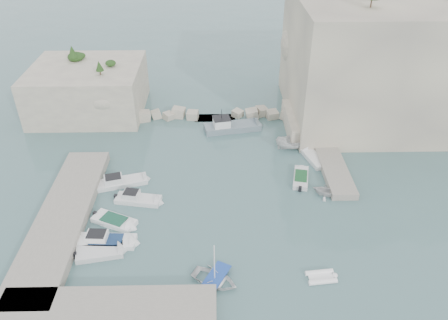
{
  "coord_description": "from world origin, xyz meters",
  "views": [
    {
      "loc": [
        -0.83,
        -35.91,
        30.72
      ],
      "look_at": [
        0.0,
        6.0,
        3.0
      ],
      "focal_mm": 35.0,
      "sensor_mm": 36.0,
      "label": 1
    }
  ],
  "objects_px": {
    "rowboat": "(215,282)",
    "tender_east_d": "(294,148)",
    "tender_east_c": "(314,160)",
    "motorboat_d": "(107,243)",
    "motorboat_b": "(139,201)",
    "tender_east_a": "(325,195)",
    "tender_east_b": "(301,180)",
    "inflatable_dinghy": "(321,278)",
    "motorboat_a": "(122,184)",
    "work_boat": "(232,130)",
    "motorboat_e": "(100,254)",
    "motorboat_c": "(115,223)"
  },
  "relations": [
    {
      "from": "tender_east_b",
      "to": "tender_east_d",
      "type": "xyz_separation_m",
      "value": [
        0.34,
        7.06,
        0.0
      ]
    },
    {
      "from": "motorboat_a",
      "to": "tender_east_a",
      "type": "bearing_deg",
      "value": -21.93
    },
    {
      "from": "motorboat_c",
      "to": "tender_east_c",
      "type": "distance_m",
      "value": 25.83
    },
    {
      "from": "motorboat_b",
      "to": "tender_east_d",
      "type": "xyz_separation_m",
      "value": [
        19.13,
        10.83,
        0.0
      ]
    },
    {
      "from": "motorboat_d",
      "to": "rowboat",
      "type": "distance_m",
      "value": 11.83
    },
    {
      "from": "motorboat_c",
      "to": "tender_east_b",
      "type": "distance_m",
      "value": 22.04
    },
    {
      "from": "motorboat_a",
      "to": "inflatable_dinghy",
      "type": "relative_size",
      "value": 2.28
    },
    {
      "from": "motorboat_d",
      "to": "tender_east_d",
      "type": "bearing_deg",
      "value": 42.24
    },
    {
      "from": "motorboat_d",
      "to": "work_boat",
      "type": "distance_m",
      "value": 26.17
    },
    {
      "from": "motorboat_b",
      "to": "tender_east_a",
      "type": "height_order",
      "value": "tender_east_a"
    },
    {
      "from": "rowboat",
      "to": "tender_east_a",
      "type": "distance_m",
      "value": 17.68
    },
    {
      "from": "tender_east_b",
      "to": "work_boat",
      "type": "height_order",
      "value": "work_boat"
    },
    {
      "from": "tender_east_a",
      "to": "tender_east_c",
      "type": "height_order",
      "value": "tender_east_a"
    },
    {
      "from": "motorboat_d",
      "to": "motorboat_e",
      "type": "xyz_separation_m",
      "value": [
        -0.34,
        -1.48,
        0.0
      ]
    },
    {
      "from": "motorboat_c",
      "to": "motorboat_e",
      "type": "distance_m",
      "value": 4.51
    },
    {
      "from": "motorboat_e",
      "to": "rowboat",
      "type": "height_order",
      "value": "rowboat"
    },
    {
      "from": "motorboat_e",
      "to": "tender_east_c",
      "type": "xyz_separation_m",
      "value": [
        23.69,
        15.93,
        0.0
      ]
    },
    {
      "from": "rowboat",
      "to": "tender_east_c",
      "type": "relative_size",
      "value": 0.86
    },
    {
      "from": "tender_east_b",
      "to": "work_boat",
      "type": "distance_m",
      "value": 14.49
    },
    {
      "from": "work_boat",
      "to": "inflatable_dinghy",
      "type": "bearing_deg",
      "value": -86.38
    },
    {
      "from": "motorboat_a",
      "to": "tender_east_d",
      "type": "distance_m",
      "value": 22.82
    },
    {
      "from": "motorboat_e",
      "to": "inflatable_dinghy",
      "type": "xyz_separation_m",
      "value": [
        20.62,
        -3.38,
        0.0
      ]
    },
    {
      "from": "motorboat_d",
      "to": "tender_east_b",
      "type": "distance_m",
      "value": 23.37
    },
    {
      "from": "inflatable_dinghy",
      "to": "tender_east_c",
      "type": "xyz_separation_m",
      "value": [
        3.07,
        19.3,
        0.0
      ]
    },
    {
      "from": "tender_east_b",
      "to": "tender_east_a",
      "type": "bearing_deg",
      "value": -130.78
    },
    {
      "from": "motorboat_c",
      "to": "tender_east_d",
      "type": "distance_m",
      "value": 25.55
    },
    {
      "from": "motorboat_a",
      "to": "motorboat_d",
      "type": "height_order",
      "value": "same"
    },
    {
      "from": "motorboat_c",
      "to": "tender_east_b",
      "type": "relative_size",
      "value": 1.05
    },
    {
      "from": "motorboat_b",
      "to": "tender_east_c",
      "type": "height_order",
      "value": "motorboat_b"
    },
    {
      "from": "inflatable_dinghy",
      "to": "rowboat",
      "type": "bearing_deg",
      "value": 175.47
    },
    {
      "from": "motorboat_e",
      "to": "tender_east_c",
      "type": "distance_m",
      "value": 28.54
    },
    {
      "from": "tender_east_a",
      "to": "work_boat",
      "type": "bearing_deg",
      "value": 57.68
    },
    {
      "from": "rowboat",
      "to": "tender_east_d",
      "type": "distance_m",
      "value": 24.86
    },
    {
      "from": "motorboat_a",
      "to": "tender_east_c",
      "type": "distance_m",
      "value": 24.02
    },
    {
      "from": "motorboat_b",
      "to": "motorboat_d",
      "type": "distance_m",
      "value": 6.89
    },
    {
      "from": "motorboat_d",
      "to": "tender_east_d",
      "type": "xyz_separation_m",
      "value": [
        21.31,
        17.36,
        0.0
      ]
    },
    {
      "from": "motorboat_e",
      "to": "tender_east_c",
      "type": "relative_size",
      "value": 0.96
    },
    {
      "from": "rowboat",
      "to": "tender_east_c",
      "type": "height_order",
      "value": "rowboat"
    },
    {
      "from": "motorboat_b",
      "to": "rowboat",
      "type": "xyz_separation_m",
      "value": [
        8.49,
        -11.63,
        0.0
      ]
    },
    {
      "from": "tender_east_c",
      "to": "motorboat_d",
      "type": "bearing_deg",
      "value": 104.66
    },
    {
      "from": "motorboat_c",
      "to": "rowboat",
      "type": "xyz_separation_m",
      "value": [
        10.49,
        -8.1,
        0.0
      ]
    },
    {
      "from": "motorboat_d",
      "to": "rowboat",
      "type": "xyz_separation_m",
      "value": [
        10.67,
        -5.1,
        0.0
      ]
    },
    {
      "from": "tender_east_b",
      "to": "tender_east_c",
      "type": "distance_m",
      "value": 4.77
    },
    {
      "from": "inflatable_dinghy",
      "to": "work_boat",
      "type": "relative_size",
      "value": 0.33
    },
    {
      "from": "tender_east_a",
      "to": "motorboat_a",
      "type": "bearing_deg",
      "value": 108.33
    },
    {
      "from": "rowboat",
      "to": "tender_east_a",
      "type": "xyz_separation_m",
      "value": [
        12.59,
        12.42,
        0.0
      ]
    },
    {
      "from": "tender_east_c",
      "to": "work_boat",
      "type": "relative_size",
      "value": 0.58
    },
    {
      "from": "tender_east_a",
      "to": "tender_east_b",
      "type": "distance_m",
      "value": 3.76
    },
    {
      "from": "motorboat_c",
      "to": "tender_east_c",
      "type": "height_order",
      "value": "same"
    },
    {
      "from": "tender_east_d",
      "to": "tender_east_c",
      "type": "bearing_deg",
      "value": -148.61
    }
  ]
}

